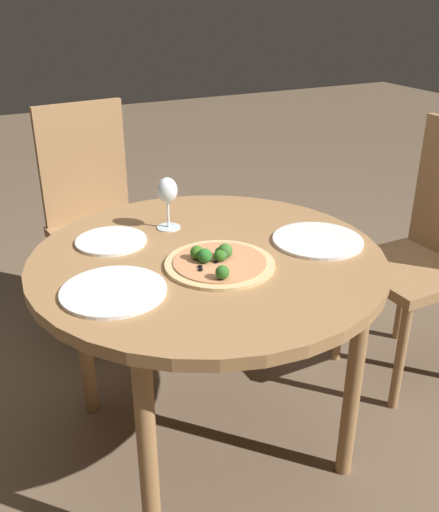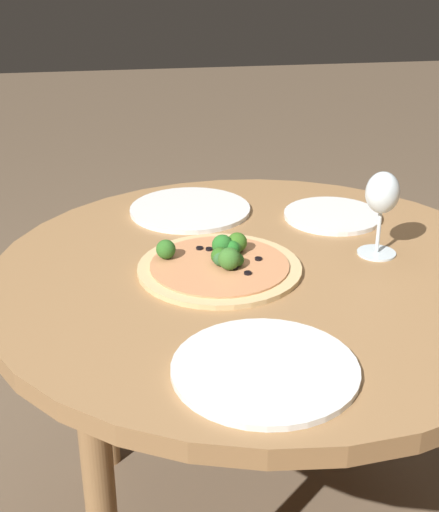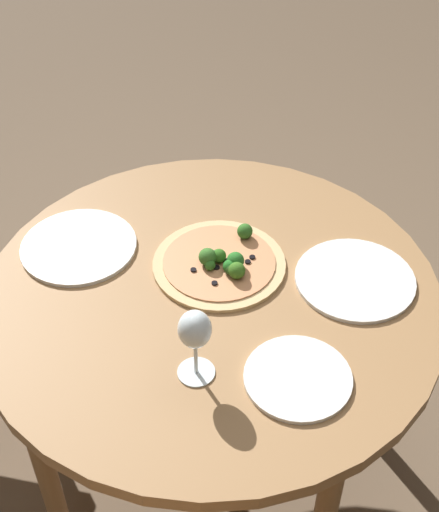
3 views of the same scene
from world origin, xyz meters
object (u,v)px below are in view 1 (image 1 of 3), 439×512
chair (428,248)px  plate_near (111,241)px  pizza (218,262)px  chair_2 (97,215)px  plate_far (318,240)px  wine_glass (167,193)px  plate_side (114,291)px

chair → plate_near: bearing=-100.6°
pizza → chair_2: bearing=-84.8°
plate_near → plate_far: size_ratio=0.78×
pizza → wine_glass: wine_glass is taller
chair_2 → plate_far: size_ratio=3.53×
chair → wine_glass: 1.02m
chair → plate_near: chair is taller
plate_near → chair_2: bearing=-100.7°
chair → pizza: (0.93, 0.10, 0.19)m
plate_side → plate_far: bearing=-177.3°
chair_2 → plate_side: (0.22, 1.01, 0.18)m
plate_near → plate_side: (0.09, 0.31, 0.00)m
chair_2 → wine_glass: (-0.07, 0.67, 0.30)m
plate_far → plate_side: (0.66, 0.03, 0.00)m
wine_glass → plate_far: bearing=140.2°
chair → chair_2: size_ratio=1.00×
wine_glass → plate_far: (-0.37, 0.31, -0.12)m
chair_2 → plate_near: chair_2 is taller
chair → chair_2: (1.02, -0.89, 0.00)m
plate_far → chair_2: bearing=-65.7°
wine_glass → pizza: bearing=93.7°
pizza → plate_near: (0.22, -0.29, -0.01)m
plate_near → plate_side: bearing=74.3°
pizza → plate_side: (0.31, 0.02, -0.01)m
chair → plate_far: 0.61m
chair_2 → pizza: 1.01m
pizza → chair: bearing=-173.9°
wine_glass → plate_side: 0.46m
chair → plate_far: (0.58, 0.09, 0.18)m
chair_2 → plate_near: (0.13, 0.70, 0.18)m
pizza → plate_near: size_ratio=1.43×
chair_2 → pizza: size_ratio=3.15×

